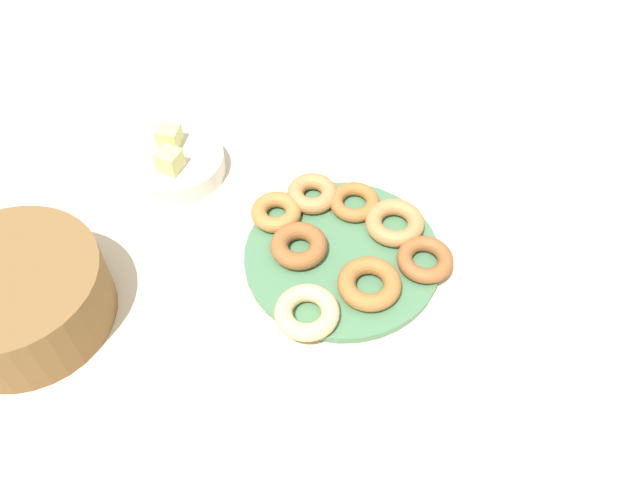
{
  "coord_description": "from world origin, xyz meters",
  "views": [
    {
      "loc": [
        -0.61,
        -0.0,
        0.81
      ],
      "look_at": [
        0.0,
        0.03,
        0.04
      ],
      "focal_mm": 36.5,
      "sensor_mm": 36.0,
      "label": 1
    }
  ],
  "objects_px": {
    "donut_3": "(392,223)",
    "donut_6": "(310,193)",
    "donut_2": "(352,202)",
    "donut_5": "(304,312)",
    "donut_1": "(273,212)",
    "melon_chunk_left": "(167,160)",
    "fruit_bowl": "(174,164)",
    "donut_7": "(422,259)",
    "donut_plate": "(339,256)",
    "donut_4": "(366,283)",
    "melon_chunk_right": "(167,136)",
    "basket": "(16,296)",
    "donut_0": "(296,244)"
  },
  "relations": [
    {
      "from": "donut_0",
      "to": "donut_5",
      "type": "distance_m",
      "value": 0.12
    },
    {
      "from": "donut_4",
      "to": "donut_2",
      "type": "bearing_deg",
      "value": 8.87
    },
    {
      "from": "donut_6",
      "to": "melon_chunk_right",
      "type": "distance_m",
      "value": 0.27
    },
    {
      "from": "donut_1",
      "to": "melon_chunk_left",
      "type": "height_order",
      "value": "melon_chunk_left"
    },
    {
      "from": "donut_5",
      "to": "donut_7",
      "type": "relative_size",
      "value": 1.08
    },
    {
      "from": "donut_0",
      "to": "melon_chunk_right",
      "type": "height_order",
      "value": "melon_chunk_right"
    },
    {
      "from": "donut_0",
      "to": "donut_2",
      "type": "relative_size",
      "value": 1.08
    },
    {
      "from": "donut_2",
      "to": "fruit_bowl",
      "type": "bearing_deg",
      "value": 76.13
    },
    {
      "from": "donut_0",
      "to": "donut_6",
      "type": "height_order",
      "value": "same"
    },
    {
      "from": "donut_4",
      "to": "donut_6",
      "type": "xyz_separation_m",
      "value": [
        0.17,
        0.09,
        0.0
      ]
    },
    {
      "from": "donut_3",
      "to": "donut_6",
      "type": "distance_m",
      "value": 0.14
    },
    {
      "from": "donut_1",
      "to": "donut_3",
      "type": "distance_m",
      "value": 0.19
    },
    {
      "from": "donut_2",
      "to": "basket",
      "type": "distance_m",
      "value": 0.52
    },
    {
      "from": "fruit_bowl",
      "to": "donut_6",
      "type": "bearing_deg",
      "value": -104.83
    },
    {
      "from": "donut_3",
      "to": "donut_5",
      "type": "bearing_deg",
      "value": 143.91
    },
    {
      "from": "donut_0",
      "to": "donut_plate",
      "type": "bearing_deg",
      "value": -93.47
    },
    {
      "from": "donut_7",
      "to": "donut_plate",
      "type": "bearing_deg",
      "value": 83.49
    },
    {
      "from": "basket",
      "to": "melon_chunk_right",
      "type": "distance_m",
      "value": 0.36
    },
    {
      "from": "donut_4",
      "to": "fruit_bowl",
      "type": "xyz_separation_m",
      "value": [
        0.24,
        0.33,
        -0.01
      ]
    },
    {
      "from": "donut_plate",
      "to": "donut_2",
      "type": "xyz_separation_m",
      "value": [
        0.1,
        -0.02,
        0.02
      ]
    },
    {
      "from": "donut_plate",
      "to": "donut_7",
      "type": "xyz_separation_m",
      "value": [
        -0.01,
        -0.12,
        0.02
      ]
    },
    {
      "from": "donut_4",
      "to": "melon_chunk_left",
      "type": "xyz_separation_m",
      "value": [
        0.21,
        0.33,
        0.03
      ]
    },
    {
      "from": "donut_0",
      "to": "donut_2",
      "type": "bearing_deg",
      "value": -41.63
    },
    {
      "from": "donut_2",
      "to": "donut_7",
      "type": "height_order",
      "value": "donut_7"
    },
    {
      "from": "donut_2",
      "to": "donut_4",
      "type": "bearing_deg",
      "value": -171.13
    },
    {
      "from": "donut_6",
      "to": "donut_7",
      "type": "bearing_deg",
      "value": -124.98
    },
    {
      "from": "donut_2",
      "to": "donut_6",
      "type": "height_order",
      "value": "donut_6"
    },
    {
      "from": "donut_6",
      "to": "donut_1",
      "type": "bearing_deg",
      "value": 127.94
    },
    {
      "from": "donut_6",
      "to": "donut_5",
      "type": "bearing_deg",
      "value": -178.25
    },
    {
      "from": "melon_chunk_right",
      "to": "basket",
      "type": "bearing_deg",
      "value": 156.42
    },
    {
      "from": "donut_4",
      "to": "fruit_bowl",
      "type": "bearing_deg",
      "value": 54.42
    },
    {
      "from": "donut_4",
      "to": "donut_5",
      "type": "height_order",
      "value": "same"
    },
    {
      "from": "donut_3",
      "to": "fruit_bowl",
      "type": "bearing_deg",
      "value": 72.35
    },
    {
      "from": "donut_3",
      "to": "donut_6",
      "type": "height_order",
      "value": "same"
    },
    {
      "from": "donut_2",
      "to": "melon_chunk_left",
      "type": "height_order",
      "value": "melon_chunk_left"
    },
    {
      "from": "donut_plate",
      "to": "donut_6",
      "type": "distance_m",
      "value": 0.12
    },
    {
      "from": "donut_5",
      "to": "fruit_bowl",
      "type": "xyz_separation_m",
      "value": [
        0.29,
        0.24,
        -0.01
      ]
    },
    {
      "from": "donut_5",
      "to": "melon_chunk_left",
      "type": "xyz_separation_m",
      "value": [
        0.26,
        0.24,
        0.03
      ]
    },
    {
      "from": "donut_2",
      "to": "donut_4",
      "type": "xyz_separation_m",
      "value": [
        -0.16,
        -0.03,
        0.0
      ]
    },
    {
      "from": "donut_1",
      "to": "melon_chunk_right",
      "type": "distance_m",
      "value": 0.24
    },
    {
      "from": "melon_chunk_left",
      "to": "melon_chunk_right",
      "type": "bearing_deg",
      "value": 12.09
    },
    {
      "from": "donut_0",
      "to": "donut_2",
      "type": "distance_m",
      "value": 0.13
    },
    {
      "from": "fruit_bowl",
      "to": "donut_4",
      "type": "bearing_deg",
      "value": -125.58
    },
    {
      "from": "donut_4",
      "to": "basket",
      "type": "xyz_separation_m",
      "value": [
        -0.07,
        0.49,
        0.02
      ]
    },
    {
      "from": "donut_2",
      "to": "donut_5",
      "type": "relative_size",
      "value": 0.88
    },
    {
      "from": "donut_0",
      "to": "donut_6",
      "type": "xyz_separation_m",
      "value": [
        0.11,
        -0.01,
        -0.0
      ]
    },
    {
      "from": "melon_chunk_right",
      "to": "melon_chunk_left",
      "type": "bearing_deg",
      "value": -167.91
    },
    {
      "from": "donut_5",
      "to": "melon_chunk_left",
      "type": "bearing_deg",
      "value": 42.91
    },
    {
      "from": "donut_4",
      "to": "melon_chunk_right",
      "type": "height_order",
      "value": "melon_chunk_right"
    },
    {
      "from": "donut_7",
      "to": "melon_chunk_right",
      "type": "xyz_separation_m",
      "value": [
        0.22,
        0.43,
        0.03
      ]
    }
  ]
}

